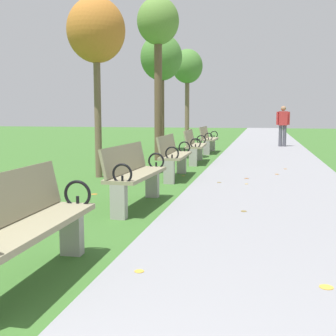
% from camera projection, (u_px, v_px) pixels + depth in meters
% --- Properties ---
extents(paved_walkway, '(2.95, 44.00, 0.02)m').
position_uv_depth(paved_walkway, '(266.00, 146.00, 17.55)').
color(paved_walkway, gray).
rests_on(paved_walkway, ground).
extents(park_bench_2, '(0.50, 1.61, 0.90)m').
position_uv_depth(park_bench_2, '(25.00, 225.00, 3.35)').
color(park_bench_2, gray).
rests_on(park_bench_2, ground).
extents(park_bench_3, '(0.54, 1.62, 0.90)m').
position_uv_depth(park_bench_3, '(134.00, 174.00, 6.17)').
color(park_bench_3, gray).
rests_on(park_bench_3, ground).
extents(park_bench_4, '(0.51, 1.61, 0.90)m').
position_uv_depth(park_bench_4, '(173.00, 155.00, 8.91)').
color(park_bench_4, gray).
rests_on(park_bench_4, ground).
extents(park_bench_5, '(0.54, 1.62, 0.90)m').
position_uv_depth(park_bench_5, '(194.00, 145.00, 11.65)').
color(park_bench_5, gray).
rests_on(park_bench_5, ground).
extents(park_bench_6, '(0.48, 1.60, 0.90)m').
position_uv_depth(park_bench_6, '(208.00, 139.00, 14.60)').
color(park_bench_6, gray).
rests_on(park_bench_6, ground).
extents(tree_2, '(1.19, 1.19, 3.69)m').
position_uv_depth(tree_2, '(96.00, 33.00, 8.74)').
color(tree_2, brown).
rests_on(tree_2, ground).
extents(tree_3, '(1.17, 1.17, 4.54)m').
position_uv_depth(tree_3, '(158.00, 28.00, 11.92)').
color(tree_3, brown).
rests_on(tree_3, ground).
extents(tree_4, '(1.46, 1.46, 4.09)m').
position_uv_depth(tree_4, '(161.00, 59.00, 14.91)').
color(tree_4, brown).
rests_on(tree_4, ground).
extents(tree_5, '(1.47, 1.47, 4.39)m').
position_uv_depth(tree_5, '(187.00, 68.00, 20.50)').
color(tree_5, brown).
rests_on(tree_5, ground).
extents(pedestrian_walking, '(0.53, 0.24, 1.62)m').
position_uv_depth(pedestrian_walking, '(283.00, 124.00, 17.17)').
color(pedestrian_walking, '#4C4C56').
rests_on(pedestrian_walking, paved_walkway).
extents(scattered_leaves, '(3.45, 14.76, 0.02)m').
position_uv_depth(scattered_leaves, '(178.00, 198.00, 6.80)').
color(scattered_leaves, gold).
rests_on(scattered_leaves, ground).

